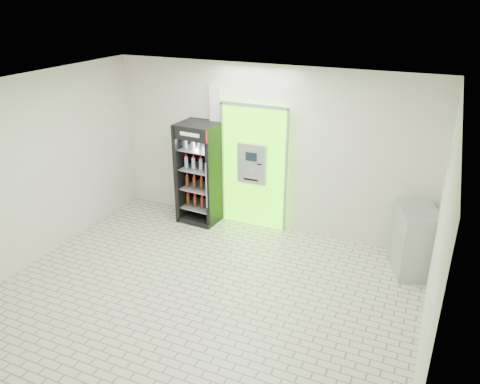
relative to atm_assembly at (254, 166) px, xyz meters
The scene contains 7 objects.
ground 2.69m from the atm_assembly, 85.26° to the right, with size 6.00×6.00×0.00m, color beige.
room_shell 2.51m from the atm_assembly, 85.26° to the right, with size 6.00×6.00×6.00m.
atm_assembly is the anchor object (origin of this frame).
pillar 0.79m from the atm_assembly, behind, with size 0.22×0.11×2.60m.
beverage_cooler 1.06m from the atm_assembly, 166.63° to the right, with size 0.77×0.72×1.93m.
steel_cabinet 3.03m from the atm_assembly, ahead, with size 0.79×0.95×1.08m.
exit_sign 3.48m from the atm_assembly, 17.65° to the right, with size 0.02×0.22×0.26m.
Camera 1 is at (2.83, -5.05, 4.12)m, focal length 35.00 mm.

